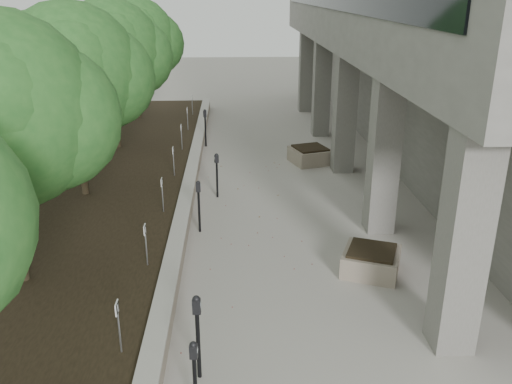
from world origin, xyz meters
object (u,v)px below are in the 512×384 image
object	(u,v)px
parking_meter_1	(195,380)
parking_meter_5	(205,128)
parking_meter_3	(199,207)
planter_back	(310,155)
planter_front	(371,260)
crabapple_tree_5	(135,58)
parking_meter_2	(198,337)
parking_meter_4	(217,175)
crabapple_tree_2	(4,153)
crabapple_tree_3	(75,102)
crabapple_tree_4	(112,75)

from	to	relation	value
parking_meter_1	parking_meter_5	xyz separation A→B (m)	(-0.49, 14.91, 0.09)
parking_meter_3	planter_back	bearing A→B (deg)	51.90
parking_meter_1	planter_back	distance (m)	12.99
planter_front	parking_meter_1	bearing A→B (deg)	-130.79
crabapple_tree_5	parking_meter_1	size ratio (longest dim) A/B	4.00
parking_meter_2	planter_front	xyz separation A→B (m)	(3.70, 3.38, -0.49)
crabapple_tree_5	planter_front	world-z (taller)	crabapple_tree_5
parking_meter_4	parking_meter_5	xyz separation A→B (m)	(-0.60, 5.77, 0.06)
parking_meter_1	parking_meter_5	bearing A→B (deg)	97.17
crabapple_tree_2	parking_meter_1	bearing A→B (deg)	-43.78
crabapple_tree_3	parking_meter_2	xyz separation A→B (m)	(3.74, -7.68, -2.34)
parking_meter_4	parking_meter_5	distance (m)	5.80
crabapple_tree_5	parking_meter_4	distance (m)	10.48
crabapple_tree_3	planter_front	distance (m)	9.05
crabapple_tree_4	planter_back	xyz separation A→B (m)	(7.20, -1.07, -2.82)
parking_meter_2	planter_back	size ratio (longest dim) A/B	1.20
crabapple_tree_4	parking_meter_4	bearing A→B (deg)	-49.07
crabapple_tree_2	planter_back	bearing A→B (deg)	51.13
parking_meter_1	crabapple_tree_3	bearing A→B (deg)	118.83
crabapple_tree_2	parking_meter_2	bearing A→B (deg)	-35.63
crabapple_tree_4	planter_back	distance (m)	7.80
crabapple_tree_5	parking_meter_3	xyz separation A→B (m)	(3.44, -11.96, -2.40)
crabapple_tree_3	parking_meter_3	xyz separation A→B (m)	(3.44, -1.96, -2.40)
crabapple_tree_5	planter_front	distance (m)	16.37
crabapple_tree_4	parking_meter_1	distance (m)	14.30
parking_meter_5	planter_back	bearing A→B (deg)	-28.20
parking_meter_2	parking_meter_1	bearing A→B (deg)	-86.38
crabapple_tree_4	parking_meter_5	size ratio (longest dim) A/B	3.55
crabapple_tree_2	planter_back	size ratio (longest dim) A/B	4.21
parking_meter_3	parking_meter_5	bearing A→B (deg)	85.77
parking_meter_2	parking_meter_4	size ratio (longest dim) A/B	1.10
parking_meter_2	parking_meter_5	bearing A→B (deg)	95.42
parking_meter_3	parking_meter_1	bearing A→B (deg)	-92.94
crabapple_tree_3	parking_meter_4	distance (m)	4.58
crabapple_tree_3	parking_meter_4	bearing A→B (deg)	8.24
crabapple_tree_4	parking_meter_2	size ratio (longest dim) A/B	3.51
crabapple_tree_2	crabapple_tree_5	size ratio (longest dim) A/B	1.00
crabapple_tree_5	planter_back	bearing A→B (deg)	-40.14
crabapple_tree_3	parking_meter_4	size ratio (longest dim) A/B	3.86
parking_meter_3	parking_meter_5	distance (m)	8.28
crabapple_tree_3	crabapple_tree_4	xyz separation A→B (m)	(0.00, 5.00, 0.00)
parking_meter_2	planter_back	xyz separation A→B (m)	(3.46, 11.61, -0.47)
crabapple_tree_4	parking_meter_3	xyz separation A→B (m)	(3.44, -6.96, -2.40)
parking_meter_1	parking_meter_5	size ratio (longest dim) A/B	0.89
parking_meter_2	parking_meter_3	bearing A→B (deg)	96.40
parking_meter_1	parking_meter_4	bearing A→B (deg)	94.59
crabapple_tree_2	planter_front	world-z (taller)	crabapple_tree_2
crabapple_tree_5	parking_meter_2	size ratio (longest dim) A/B	3.51
crabapple_tree_4	parking_meter_4	distance (m)	6.36
parking_meter_1	parking_meter_3	bearing A→B (deg)	97.89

